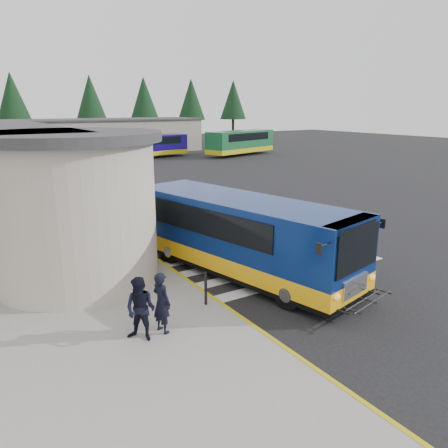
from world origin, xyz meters
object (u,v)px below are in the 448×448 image
transit_bus (241,238)px  bollard (206,288)px  pedestrian_a (162,302)px  far_bus_b (241,142)px  far_bus_a (152,145)px  pedestrian_b (141,309)px

transit_bus → bollard: bearing=-156.2°
pedestrian_a → far_bus_b: size_ratio=0.16×
bollard → far_bus_a: size_ratio=0.11×
bollard → far_bus_b: size_ratio=0.10×
far_bus_b → transit_bus: bearing=129.3°
transit_bus → pedestrian_a: transit_bus is taller
transit_bus → pedestrian_b: 5.48m
bollard → far_bus_a: far_bus_a is taller
pedestrian_a → transit_bus: bearing=-73.6°
transit_bus → far_bus_b: (21.88, 31.86, 0.34)m
pedestrian_b → bollard: 2.48m
transit_bus → bollard: (-2.46, -1.80, -0.64)m
pedestrian_a → bollard: bearing=-81.1°
pedestrian_b → far_bus_b: far_bus_b is taller
far_bus_a → far_bus_b: (10.02, -3.29, 0.21)m
transit_bus → pedestrian_a: 4.92m
pedestrian_a → pedestrian_b: pedestrian_b is taller
transit_bus → pedestrian_a: size_ratio=6.14×
pedestrian_b → bollard: size_ratio=1.62×
pedestrian_a → pedestrian_b: 0.60m
bollard → far_bus_a: 39.64m
pedestrian_b → far_bus_a: bearing=115.2°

